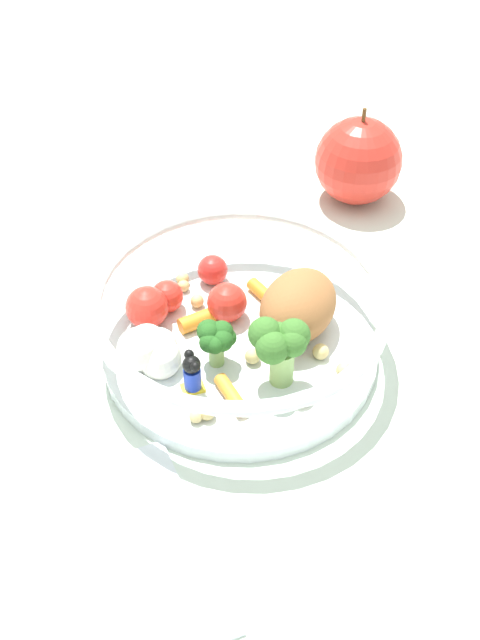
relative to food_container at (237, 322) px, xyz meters
The scene contains 4 objects.
ground_plane 0.03m from the food_container, 61.24° to the left, with size 2.40×2.40×0.00m, color silver.
food_container is the anchor object (origin of this frame).
loose_apple 0.23m from the food_container, 167.02° to the right, with size 0.08×0.08×0.09m.
folded_napkin 0.19m from the food_container, 16.25° to the left, with size 0.13×0.14×0.01m, color white.
Camera 1 is at (0.28, 0.24, 0.40)m, focal length 41.91 mm.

